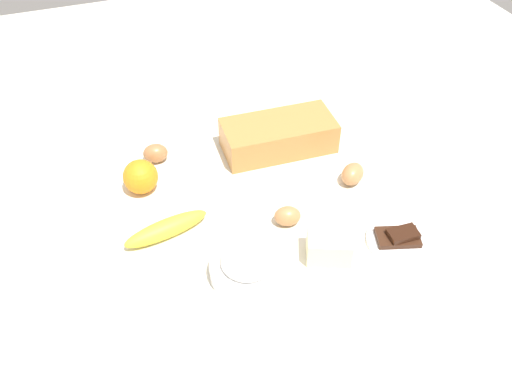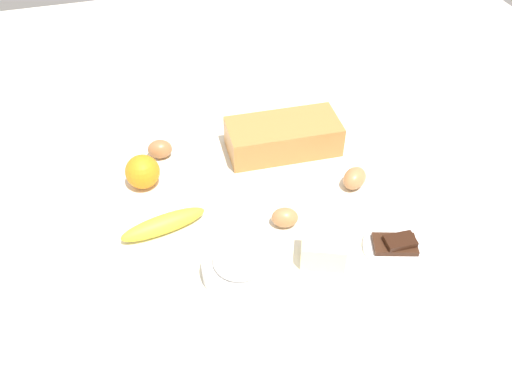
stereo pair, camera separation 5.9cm
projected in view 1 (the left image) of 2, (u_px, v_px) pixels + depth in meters
name	position (u px, v px, depth m)	size (l,w,h in m)	color
ground_plane	(256.00, 199.00, 1.25)	(2.40, 2.40, 0.02)	silver
loaf_pan	(279.00, 135.00, 1.35)	(0.28, 0.14, 0.08)	#B77A3D
flour_bowl	(247.00, 266.00, 1.06)	(0.15, 0.15, 0.06)	white
banana	(166.00, 229.00, 1.14)	(0.19, 0.04, 0.04)	yellow
orange_fruit	(140.00, 177.00, 1.24)	(0.08, 0.08, 0.08)	orange
butter_block	(329.00, 247.00, 1.09)	(0.09, 0.06, 0.06)	#F4EDB2
egg_near_butter	(287.00, 216.00, 1.17)	(0.04, 0.04, 0.06)	#B77C4B
egg_beside_bowl	(155.00, 153.00, 1.32)	(0.05, 0.05, 0.06)	#A06B41
egg_loose	(353.00, 174.00, 1.27)	(0.05, 0.05, 0.07)	#B47A4A
chocolate_plate	(398.00, 239.00, 1.13)	(0.13, 0.13, 0.03)	white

